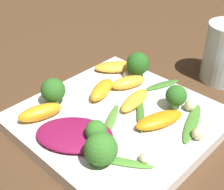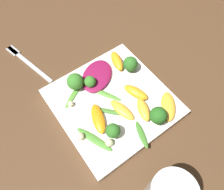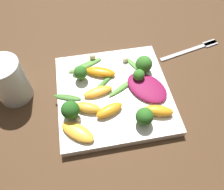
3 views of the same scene
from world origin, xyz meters
TOP-DOWN VIEW (x-y plane):
  - ground_plane at (0.00, 0.00)m, footprint 2.40×2.40m
  - plate at (0.00, 0.00)m, footprint 0.26×0.26m
  - radicchio_leaf_0 at (-0.08, 0.01)m, footprint 0.12×0.13m
  - orange_segment_0 at (0.02, 0.06)m, footprint 0.07×0.05m
  - orange_segment_1 at (0.09, 0.09)m, footprint 0.08×0.08m
  - orange_segment_2 at (0.07, 0.04)m, footprint 0.07×0.05m
  - orange_segment_3 at (0.04, 0.00)m, footprint 0.07×0.04m
  - orange_segment_4 at (0.02, -0.06)m, footprint 0.08×0.05m
  - orange_segment_5 at (-0.08, 0.08)m, footprint 0.07×0.04m
  - broccoli_floret_0 at (-0.08, -0.05)m, footprint 0.04×0.04m
  - broccoli_floret_1 at (0.10, 0.05)m, footprint 0.04×0.04m
  - broccoli_floret_2 at (-0.05, 0.09)m, footprint 0.04×0.04m
  - broccoli_floret_3 at (0.07, -0.05)m, footprint 0.03×0.03m
  - broccoli_floret_4 at (-0.06, -0.02)m, footprint 0.03×0.03m
  - arugula_sprig_0 at (0.11, 0.00)m, footprint 0.07×0.04m
  - arugula_sprig_1 at (0.02, -0.02)m, footprint 0.07×0.07m
  - arugula_sprig_2 at (-0.02, -0.01)m, footprint 0.08×0.06m
  - arugula_sprig_3 at (-0.07, -0.07)m, footprint 0.05×0.08m
  - arugula_sprig_4 at (0.06, -0.09)m, footprint 0.09×0.05m
  - macadamia_nut_0 at (-0.05, -0.09)m, footprint 0.01×0.01m
  - macadamia_nut_1 at (0.08, -0.07)m, footprint 0.02×0.02m
  - macadamia_nut_2 at (0.04, -0.11)m, footprint 0.02×0.02m
  - macadamia_nut_3 at (0.09, 0.06)m, footprint 0.01×0.01m

SIDE VIEW (x-z plane):
  - ground_plane at x=0.00m, z-range 0.00..0.00m
  - plate at x=0.00m, z-range 0.00..0.02m
  - arugula_sprig_3 at x=-0.07m, z-range 0.02..0.02m
  - arugula_sprig_0 at x=0.11m, z-range 0.02..0.02m
  - arugula_sprig_4 at x=0.06m, z-range 0.02..0.03m
  - arugula_sprig_2 at x=-0.02m, z-range 0.02..0.03m
  - arugula_sprig_1 at x=0.02m, z-range 0.02..0.03m
  - radicchio_leaf_0 at x=-0.08m, z-range 0.02..0.03m
  - macadamia_nut_3 at x=0.09m, z-range 0.02..0.03m
  - macadamia_nut_0 at x=-0.05m, z-range 0.02..0.03m
  - orange_segment_1 at x=0.09m, z-range 0.02..0.03m
  - orange_segment_3 at x=0.04m, z-range 0.02..0.04m
  - macadamia_nut_2 at x=0.04m, z-range 0.02..0.04m
  - orange_segment_4 at x=0.02m, z-range 0.02..0.04m
  - macadamia_nut_1 at x=0.08m, z-range 0.02..0.04m
  - orange_segment_2 at x=0.07m, z-range 0.02..0.04m
  - orange_segment_0 at x=0.02m, z-range 0.02..0.04m
  - orange_segment_5 at x=-0.08m, z-range 0.02..0.04m
  - broccoli_floret_4 at x=-0.06m, z-range 0.02..0.06m
  - broccoli_floret_0 at x=-0.08m, z-range 0.02..0.06m
  - broccoli_floret_3 at x=0.07m, z-range 0.02..0.06m
  - broccoli_floret_2 at x=-0.05m, z-range 0.02..0.06m
  - broccoli_floret_1 at x=0.10m, z-range 0.02..0.07m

